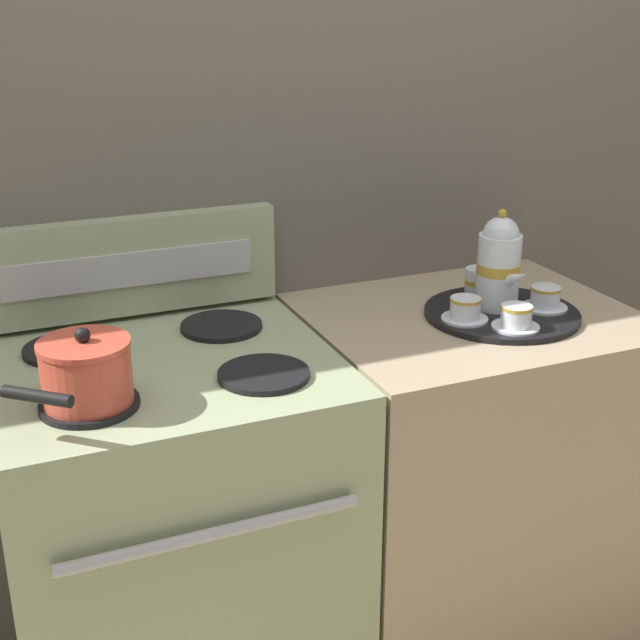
% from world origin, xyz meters
% --- Properties ---
extents(wall_back, '(6.00, 0.05, 2.20)m').
position_xyz_m(wall_back, '(0.00, 0.33, 1.10)').
color(wall_back, '#666056').
rests_on(wall_back, ground).
extents(stove, '(0.69, 0.65, 0.91)m').
position_xyz_m(stove, '(-0.37, -0.00, 0.45)').
color(stove, '#9EAD84').
rests_on(stove, ground).
extents(control_panel, '(0.68, 0.05, 0.22)m').
position_xyz_m(control_panel, '(-0.37, 0.29, 1.02)').
color(control_panel, '#9EAD84').
rests_on(control_panel, stove).
extents(side_counter, '(0.74, 0.62, 0.90)m').
position_xyz_m(side_counter, '(0.35, 0.00, 0.45)').
color(side_counter, tan).
rests_on(side_counter, ground).
extents(saucepan, '(0.23, 0.24, 0.14)m').
position_xyz_m(saucepan, '(-0.54, -0.14, 0.97)').
color(saucepan, '#D14C38').
rests_on(saucepan, stove).
extents(serving_tray, '(0.35, 0.35, 0.01)m').
position_xyz_m(serving_tray, '(0.41, -0.04, 0.90)').
color(serving_tray, black).
rests_on(serving_tray, side_counter).
extents(teapot, '(0.10, 0.16, 0.23)m').
position_xyz_m(teapot, '(0.41, -0.01, 1.02)').
color(teapot, silver).
rests_on(teapot, serving_tray).
extents(teacup_left, '(0.10, 0.10, 0.05)m').
position_xyz_m(teacup_left, '(0.30, -0.06, 0.93)').
color(teacup_left, silver).
rests_on(teacup_left, serving_tray).
extents(teacup_right, '(0.10, 0.10, 0.05)m').
position_xyz_m(teacup_right, '(0.50, -0.06, 0.93)').
color(teacup_right, silver).
rests_on(teacup_right, serving_tray).
extents(teacup_front, '(0.10, 0.10, 0.05)m').
position_xyz_m(teacup_front, '(0.37, -0.14, 0.93)').
color(teacup_front, silver).
rests_on(teacup_front, serving_tray).
extents(creamer_jug, '(0.07, 0.07, 0.06)m').
position_xyz_m(creamer_jug, '(0.42, 0.08, 0.94)').
color(creamer_jug, silver).
rests_on(creamer_jug, serving_tray).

